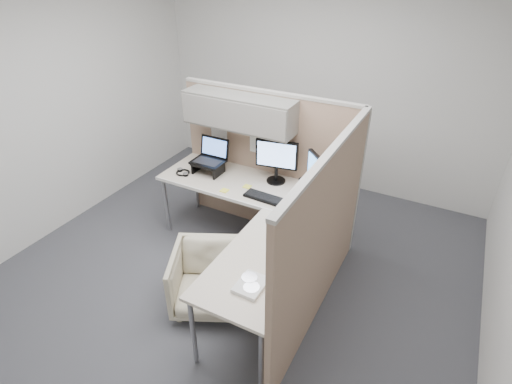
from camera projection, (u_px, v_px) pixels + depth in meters
The scene contains 18 objects.
ground at pixel (236, 272), 4.09m from camera, with size 4.50×4.50×0.00m, color #3E3E44.
partition_back at pixel (255, 140), 4.24m from camera, with size 2.00×0.36×1.63m.
partition_right at pixel (324, 237), 3.26m from camera, with size 0.07×2.03×1.63m.
desk at pixel (252, 213), 3.78m from camera, with size 2.00×1.98×0.73m.
office_chair at pixel (208, 276), 3.57m from camera, with size 0.62×0.58×0.64m, color beige.
monitor_left at pixel (277, 158), 4.08m from camera, with size 0.44×0.20×0.47m.
monitor_right at pixel (318, 176), 3.74m from camera, with size 0.34×0.34×0.47m.
laptop_station at pixel (210, 160), 4.34m from camera, with size 0.35×0.30×0.36m.
keyboard at pixel (266, 198), 3.91m from camera, with size 0.44×0.15×0.02m, color black.
mouse at pixel (291, 208), 3.74m from camera, with size 0.11×0.07×0.04m, color black.
travel_mug at pixel (302, 187), 3.93m from camera, with size 0.09×0.09×0.18m.
soda_can_green at pixel (312, 208), 3.68m from camera, with size 0.07×0.07×0.12m, color silver.
soda_can_silver at pixel (303, 197), 3.83m from camera, with size 0.07×0.07×0.12m, color #B21E1E.
sticky_note_d at pixel (247, 186), 4.12m from camera, with size 0.08×0.08×0.01m, color #F9F141.
sticky_note_a at pixel (224, 191), 4.05m from camera, with size 0.08×0.08×0.01m, color #F9F141.
headphones at pixel (183, 172), 4.36m from camera, with size 0.20×0.20×0.03m.
paper_stack at pixel (251, 285), 2.89m from camera, with size 0.20×0.25×0.03m.
desk_clock at pixel (280, 251), 3.17m from camera, with size 0.08×0.08×0.08m.
Camera 1 is at (1.62, -2.62, 2.82)m, focal length 28.00 mm.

